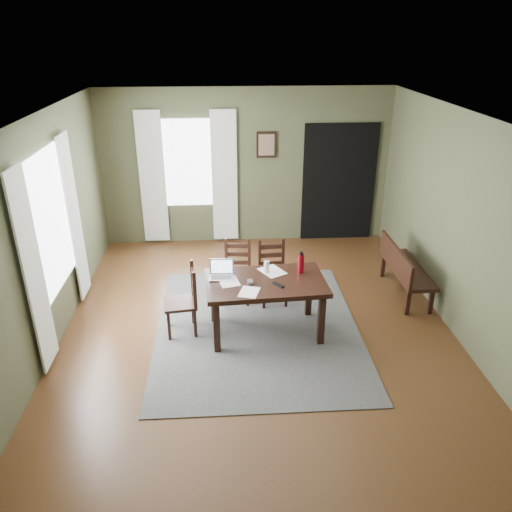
{
  "coord_description": "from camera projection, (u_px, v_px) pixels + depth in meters",
  "views": [
    {
      "loc": [
        -0.37,
        -5.51,
        3.59
      ],
      "look_at": [
        0.0,
        0.3,
        0.9
      ],
      "focal_mm": 35.0,
      "sensor_mm": 36.0,
      "label": 1
    }
  ],
  "objects": [
    {
      "name": "curtain_left_far",
      "position": [
        74.0,
        219.0,
        6.8
      ],
      "size": [
        0.03,
        0.48,
        2.3
      ],
      "color": "silver",
      "rests_on": "ground"
    },
    {
      "name": "tv_remote",
      "position": [
        278.0,
        285.0,
        6.01
      ],
      "size": [
        0.14,
        0.16,
        0.02
      ],
      "primitive_type": "cube",
      "rotation": [
        0.0,
        0.0,
        0.69
      ],
      "color": "black",
      "rests_on": "dining_table"
    },
    {
      "name": "drinking_glass",
      "position": [
        267.0,
        267.0,
        6.3
      ],
      "size": [
        0.08,
        0.08,
        0.15
      ],
      "primitive_type": "cylinder",
      "rotation": [
        0.0,
        0.0,
        -0.19
      ],
      "color": "silver",
      "rests_on": "dining_table"
    },
    {
      "name": "dining_table",
      "position": [
        266.0,
        287.0,
        6.16
      ],
      "size": [
        1.52,
        0.97,
        0.73
      ],
      "rotation": [
        0.0,
        0.0,
        0.06
      ],
      "color": "black",
      "rests_on": "rug"
    },
    {
      "name": "chair_back_right",
      "position": [
        273.0,
        273.0,
        6.99
      ],
      "size": [
        0.42,
        0.42,
        0.89
      ],
      "rotation": [
        0.0,
        0.0,
        0.08
      ],
      "color": "black",
      "rests_on": "rug"
    },
    {
      "name": "window_back",
      "position": [
        188.0,
        163.0,
        8.54
      ],
      "size": [
        1.0,
        0.01,
        1.5
      ],
      "color": "white",
      "rests_on": "ground"
    },
    {
      "name": "paper_a",
      "position": [
        229.0,
        281.0,
        6.1
      ],
      "size": [
        0.29,
        0.35,
        0.0
      ],
      "primitive_type": "cube",
      "rotation": [
        0.0,
        0.0,
        0.24
      ],
      "color": "white",
      "rests_on": "dining_table"
    },
    {
      "name": "water_bottle",
      "position": [
        301.0,
        263.0,
        6.28
      ],
      "size": [
        0.1,
        0.1,
        0.28
      ],
      "rotation": [
        0.0,
        0.0,
        -0.24
      ],
      "color": "#A60C1D",
      "rests_on": "dining_table"
    },
    {
      "name": "rug",
      "position": [
        257.0,
        328.0,
        6.52
      ],
      "size": [
        2.6,
        3.2,
        0.01
      ],
      "color": "#444444",
      "rests_on": "ground"
    },
    {
      "name": "bench",
      "position": [
        403.0,
        266.0,
        7.17
      ],
      "size": [
        0.43,
        1.33,
        0.75
      ],
      "rotation": [
        0.0,
        0.0,
        1.57
      ],
      "color": "black",
      "rests_on": "ground"
    },
    {
      "name": "chair_back_left",
      "position": [
        237.0,
        272.0,
        7.03
      ],
      "size": [
        0.42,
        0.42,
        0.88
      ],
      "rotation": [
        0.0,
        0.0,
        -0.1
      ],
      "color": "black",
      "rests_on": "rug"
    },
    {
      "name": "paper_e",
      "position": [
        249.0,
        292.0,
        5.86
      ],
      "size": [
        0.29,
        0.33,
        0.0
      ],
      "primitive_type": "cube",
      "rotation": [
        0.0,
        0.0,
        -0.29
      ],
      "color": "white",
      "rests_on": "dining_table"
    },
    {
      "name": "room_shell",
      "position": [
        258.0,
        196.0,
        5.76
      ],
      "size": [
        5.02,
        6.02,
        2.71
      ],
      "color": "#464A30",
      "rests_on": "ground"
    },
    {
      "name": "paper_c",
      "position": [
        272.0,
        271.0,
        6.36
      ],
      "size": [
        0.38,
        0.41,
        0.0
      ],
      "primitive_type": "cube",
      "rotation": [
        0.0,
        0.0,
        0.52
      ],
      "color": "white",
      "rests_on": "dining_table"
    },
    {
      "name": "ground",
      "position": [
        257.0,
        328.0,
        6.52
      ],
      "size": [
        5.0,
        6.0,
        0.01
      ],
      "color": "#492C16"
    },
    {
      "name": "chair_end",
      "position": [
        184.0,
        301.0,
        6.26
      ],
      "size": [
        0.45,
        0.45,
        0.91
      ],
      "rotation": [
        0.0,
        0.0,
        -1.43
      ],
      "color": "black",
      "rests_on": "rug"
    },
    {
      "name": "framed_picture",
      "position": [
        266.0,
        145.0,
        8.49
      ],
      "size": [
        0.34,
        0.03,
        0.44
      ],
      "color": "black",
      "rests_on": "ground"
    },
    {
      "name": "computer_mouse",
      "position": [
        250.0,
        282.0,
        6.06
      ],
      "size": [
        0.06,
        0.11,
        0.03
      ],
      "primitive_type": "cube",
      "rotation": [
        0.0,
        0.0,
        0.06
      ],
      "color": "#3F3F42",
      "rests_on": "dining_table"
    },
    {
      "name": "doorway_back",
      "position": [
        339.0,
        183.0,
        8.86
      ],
      "size": [
        1.3,
        0.03,
        2.1
      ],
      "color": "black",
      "rests_on": "ground"
    },
    {
      "name": "laptop",
      "position": [
        222.0,
        272.0,
        6.21
      ],
      "size": [
        0.31,
        0.25,
        0.21
      ],
      "rotation": [
        0.0,
        0.0,
        -0.03
      ],
      "color": "#B7B7BC",
      "rests_on": "dining_table"
    },
    {
      "name": "window_left",
      "position": [
        50.0,
        223.0,
        5.95
      ],
      "size": [
        0.01,
        1.3,
        1.7
      ],
      "color": "white",
      "rests_on": "ground"
    },
    {
      "name": "curtain_back_left",
      "position": [
        152.0,
        179.0,
        8.58
      ],
      "size": [
        0.44,
        0.03,
        2.3
      ],
      "color": "silver",
      "rests_on": "ground"
    },
    {
      "name": "curtain_back_right",
      "position": [
        224.0,
        177.0,
        8.66
      ],
      "size": [
        0.44,
        0.03,
        2.3
      ],
      "color": "silver",
      "rests_on": "ground"
    },
    {
      "name": "curtain_left_near",
      "position": [
        33.0,
        273.0,
        5.31
      ],
      "size": [
        0.03,
        0.48,
        2.3
      ],
      "color": "silver",
      "rests_on": "ground"
    }
  ]
}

